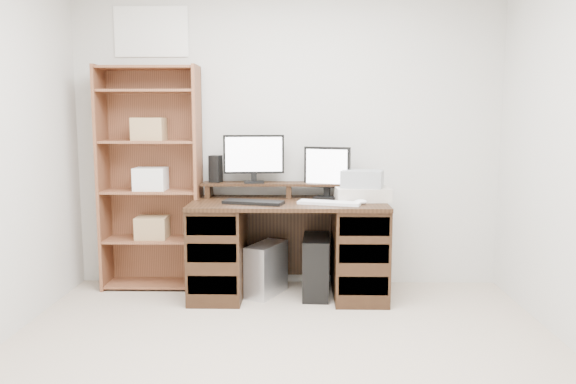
{
  "coord_description": "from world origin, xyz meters",
  "views": [
    {
      "loc": [
        0.09,
        -2.65,
        1.4
      ],
      "look_at": [
        0.02,
        1.43,
        0.85
      ],
      "focal_mm": 35.0,
      "sensor_mm": 36.0,
      "label": 1
    }
  ],
  "objects_px": {
    "monitor_wide": "(254,156)",
    "printer": "(362,194)",
    "monitor_small": "(327,170)",
    "bookshelf": "(151,176)",
    "tower_black": "(316,266)",
    "desk": "(289,247)",
    "tower_silver": "(266,269)"
  },
  "relations": [
    {
      "from": "monitor_wide",
      "to": "printer",
      "type": "distance_m",
      "value": 0.91
    },
    {
      "from": "monitor_small",
      "to": "bookshelf",
      "type": "xyz_separation_m",
      "value": [
        -1.42,
        0.04,
        -0.06
      ]
    },
    {
      "from": "tower_black",
      "to": "bookshelf",
      "type": "height_order",
      "value": "bookshelf"
    },
    {
      "from": "monitor_wide",
      "to": "desk",
      "type": "bearing_deg",
      "value": -39.84
    },
    {
      "from": "tower_silver",
      "to": "printer",
      "type": "bearing_deg",
      "value": 27.85
    },
    {
      "from": "monitor_small",
      "to": "tower_silver",
      "type": "height_order",
      "value": "monitor_small"
    },
    {
      "from": "desk",
      "to": "tower_black",
      "type": "xyz_separation_m",
      "value": [
        0.22,
        0.0,
        -0.16
      ]
    },
    {
      "from": "monitor_small",
      "to": "tower_silver",
      "type": "xyz_separation_m",
      "value": [
        -0.48,
        -0.15,
        -0.77
      ]
    },
    {
      "from": "monitor_small",
      "to": "printer",
      "type": "relative_size",
      "value": 1.0
    },
    {
      "from": "tower_black",
      "to": "bookshelf",
      "type": "bearing_deg",
      "value": 173.62
    },
    {
      "from": "desk",
      "to": "tower_black",
      "type": "height_order",
      "value": "desk"
    },
    {
      "from": "monitor_wide",
      "to": "tower_silver",
      "type": "xyz_separation_m",
      "value": [
        0.11,
        -0.17,
        -0.88
      ]
    },
    {
      "from": "monitor_wide",
      "to": "tower_silver",
      "type": "bearing_deg",
      "value": -64.82
    },
    {
      "from": "desk",
      "to": "monitor_small",
      "type": "relative_size",
      "value": 3.65
    },
    {
      "from": "monitor_small",
      "to": "tower_black",
      "type": "bearing_deg",
      "value": -98.76
    },
    {
      "from": "desk",
      "to": "tower_black",
      "type": "relative_size",
      "value": 3.15
    },
    {
      "from": "monitor_wide",
      "to": "bookshelf",
      "type": "xyz_separation_m",
      "value": [
        -0.84,
        0.03,
        -0.17
      ]
    },
    {
      "from": "monitor_wide",
      "to": "printer",
      "type": "relative_size",
      "value": 1.18
    },
    {
      "from": "monitor_wide",
      "to": "bookshelf",
      "type": "relative_size",
      "value": 0.27
    },
    {
      "from": "desk",
      "to": "printer",
      "type": "xyz_separation_m",
      "value": [
        0.57,
        0.05,
        0.41
      ]
    },
    {
      "from": "printer",
      "to": "tower_silver",
      "type": "xyz_separation_m",
      "value": [
        -0.75,
        -0.04,
        -0.6
      ]
    },
    {
      "from": "desk",
      "to": "printer",
      "type": "height_order",
      "value": "printer"
    },
    {
      "from": "tower_black",
      "to": "tower_silver",
      "type": "bearing_deg",
      "value": -179.17
    },
    {
      "from": "tower_silver",
      "to": "bookshelf",
      "type": "height_order",
      "value": "bookshelf"
    },
    {
      "from": "printer",
      "to": "tower_black",
      "type": "relative_size",
      "value": 0.86
    },
    {
      "from": "desk",
      "to": "bookshelf",
      "type": "xyz_separation_m",
      "value": [
        -1.12,
        0.21,
        0.53
      ]
    },
    {
      "from": "tower_silver",
      "to": "bookshelf",
      "type": "xyz_separation_m",
      "value": [
        -0.94,
        0.2,
        0.71
      ]
    },
    {
      "from": "monitor_small",
      "to": "tower_black",
      "type": "relative_size",
      "value": 0.86
    },
    {
      "from": "tower_silver",
      "to": "tower_black",
      "type": "xyz_separation_m",
      "value": [
        0.39,
        -0.01,
        0.03
      ]
    },
    {
      "from": "tower_silver",
      "to": "monitor_small",
      "type": "bearing_deg",
      "value": 42.62
    },
    {
      "from": "desk",
      "to": "monitor_wide",
      "type": "height_order",
      "value": "monitor_wide"
    },
    {
      "from": "printer",
      "to": "bookshelf",
      "type": "relative_size",
      "value": 0.23
    }
  ]
}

